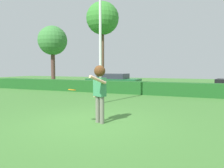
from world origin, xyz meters
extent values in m
plane|color=#407632|center=(0.00, 0.00, 0.00)|extent=(60.00, 60.00, 0.00)
cylinder|color=slate|center=(0.37, 0.07, 0.42)|extent=(0.14, 0.14, 0.84)
cylinder|color=slate|center=(0.18, 0.15, 0.42)|extent=(0.14, 0.14, 0.84)
cube|color=#398758|center=(0.28, 0.11, 1.13)|extent=(0.44, 0.35, 0.58)
cylinder|color=#DDA582|center=(0.38, -0.24, 1.37)|extent=(0.32, 0.60, 0.30)
cylinder|color=#DDA582|center=(0.06, 0.20, 1.11)|extent=(0.09, 0.09, 0.62)
sphere|color=#DDA582|center=(0.28, 0.11, 1.59)|extent=(0.22, 0.22, 0.22)
sphere|color=#4E2E16|center=(0.28, 0.11, 1.62)|extent=(0.35, 0.35, 0.35)
cylinder|color=orange|center=(-0.36, -0.47, 1.07)|extent=(0.23, 0.23, 0.06)
cylinder|color=silver|center=(-1.32, 3.54, 3.35)|extent=(0.12, 0.12, 6.70)
cube|color=#1D5620|center=(0.00, 7.89, 0.40)|extent=(25.06, 0.90, 0.80)
cube|color=#1E6633|center=(-3.34, 10.22, 0.57)|extent=(4.23, 1.77, 0.55)
cube|color=#2D333D|center=(-3.34, 10.22, 1.05)|extent=(2.23, 1.60, 0.40)
cylinder|color=black|center=(-1.85, 11.04, 0.30)|extent=(0.60, 0.11, 0.60)
cylinder|color=black|center=(-1.88, 9.34, 0.30)|extent=(0.60, 0.11, 0.60)
cylinder|color=black|center=(-4.79, 11.09, 0.30)|extent=(0.60, 0.11, 0.60)
cylinder|color=black|center=(-4.82, 9.39, 0.30)|extent=(0.60, 0.11, 0.60)
cylinder|color=black|center=(4.70, 11.94, 0.30)|extent=(0.61, 0.21, 0.60)
cylinder|color=brown|center=(-10.77, 12.35, 1.78)|extent=(0.41, 0.41, 3.57)
sphere|color=#3F823D|center=(-10.77, 12.35, 4.44)|extent=(2.91, 2.91, 2.91)
cylinder|color=brown|center=(-5.31, 12.48, 2.66)|extent=(0.27, 0.27, 5.31)
sphere|color=#398732|center=(-5.31, 12.48, 6.20)|extent=(2.97, 2.97, 2.97)
camera|label=1|loc=(3.18, -5.98, 1.73)|focal=35.18mm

